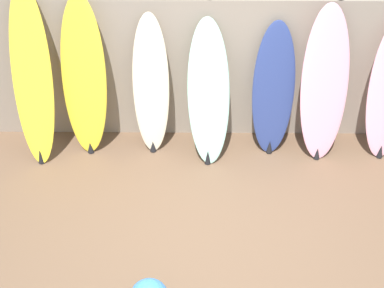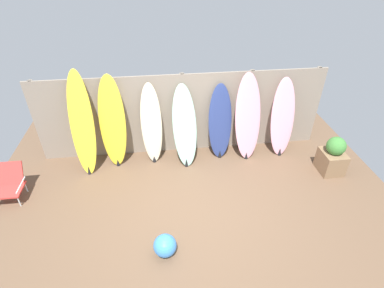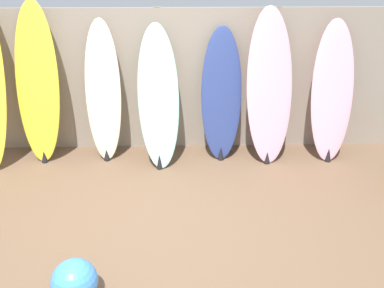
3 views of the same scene
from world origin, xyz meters
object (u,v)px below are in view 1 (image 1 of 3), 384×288
object	(u,v)px
surfboard_pink_5	(324,86)
surfboard_cream_2	(151,87)
surfboard_yellow_0	(32,80)
surfboard_yellow_1	(84,79)
surfboard_seafoam_3	(209,94)
surfboard_navy_4	(273,91)

from	to	relation	value
surfboard_pink_5	surfboard_cream_2	bearing A→B (deg)	177.38
surfboard_cream_2	surfboard_yellow_0	bearing A→B (deg)	-174.86
surfboard_yellow_1	surfboard_pink_5	size ratio (longest dim) A/B	1.04
surfboard_seafoam_3	surfboard_navy_4	size ratio (longest dim) A/B	1.03
surfboard_yellow_0	surfboard_pink_5	size ratio (longest dim) A/B	1.11
surfboard_yellow_1	surfboard_navy_4	bearing A→B (deg)	0.24
surfboard_yellow_1	surfboard_cream_2	xyz separation A→B (m)	(0.77, 0.01, -0.11)
surfboard_navy_4	surfboard_pink_5	xyz separation A→B (m)	(0.57, -0.09, 0.12)
surfboard_cream_2	surfboard_seafoam_3	xyz separation A→B (m)	(0.67, -0.12, -0.03)
surfboard_yellow_0	surfboard_seafoam_3	bearing A→B (deg)	-0.01
surfboard_pink_5	surfboard_yellow_0	bearing A→B (deg)	-179.51
surfboard_yellow_0	surfboard_cream_2	world-z (taller)	surfboard_yellow_0
surfboard_yellow_0	surfboard_seafoam_3	xyz separation A→B (m)	(2.01, -0.00, -0.19)
surfboard_yellow_1	surfboard_pink_5	distance (m)	2.77
surfboard_cream_2	surfboard_seafoam_3	size ratio (longest dim) A/B	1.03
surfboard_seafoam_3	surfboard_yellow_1	bearing A→B (deg)	175.79
surfboard_cream_2	surfboard_navy_4	xyz separation A→B (m)	(1.44, -0.01, -0.05)
surfboard_seafoam_3	surfboard_navy_4	world-z (taller)	surfboard_seafoam_3
surfboard_yellow_0	surfboard_yellow_1	distance (m)	0.58
surfboard_yellow_1	surfboard_cream_2	size ratio (longest dim) A/B	1.13
surfboard_navy_4	surfboard_pink_5	world-z (taller)	surfboard_pink_5
surfboard_navy_4	surfboard_seafoam_3	bearing A→B (deg)	-171.41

